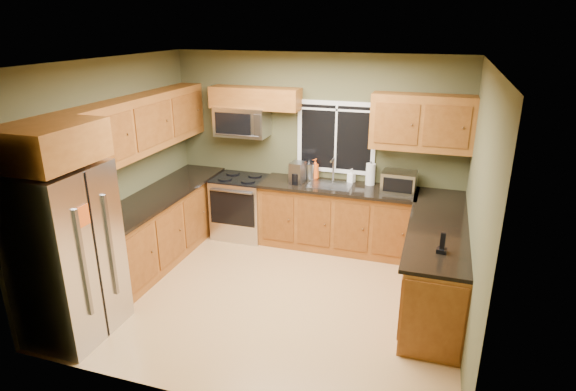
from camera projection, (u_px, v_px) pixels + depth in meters
The scene contains 29 objects.
floor at pixel (275, 294), 5.77m from camera, with size 4.20×4.20×0.00m, color tan.
ceiling at pixel (273, 62), 4.85m from camera, with size 4.20×4.20×0.00m, color white.
back_wall at pixel (315, 149), 6.92m from camera, with size 4.20×4.20×0.00m, color #4A4A2D.
front_wall at pixel (197, 261), 3.70m from camera, with size 4.20×4.20×0.00m, color #4A4A2D.
left_wall at pixel (113, 171), 5.91m from camera, with size 3.60×3.60×0.00m, color #4A4A2D.
right_wall at pixel (476, 210), 4.71m from camera, with size 3.60×3.60×0.00m, color #4A4A2D.
window at pixel (336, 137), 6.75m from camera, with size 1.12×0.03×1.02m.
base_cabinets_left at pixel (162, 227), 6.56m from camera, with size 0.60×2.65×0.90m, color brown.
countertop_left at pixel (160, 194), 6.39m from camera, with size 0.65×2.65×0.04m, color black.
base_cabinets_back at pixel (337, 218), 6.84m from camera, with size 2.17×0.60×0.90m, color brown.
countertop_back at pixel (338, 187), 6.66m from camera, with size 2.17×0.65×0.04m, color black.
base_cabinets_peninsula at pixel (436, 262), 5.59m from camera, with size 0.60×2.52×0.90m.
countertop_peninsula at pixel (438, 225), 5.44m from camera, with size 0.65×2.50×0.04m, color black.
upper_cabinets_left at pixel (143, 124), 6.12m from camera, with size 0.33×2.65×0.72m, color brown.
upper_cabinets_back_left at pixel (255, 98), 6.77m from camera, with size 1.30×0.33×0.30m, color brown.
upper_cabinets_back_right at pixel (422, 123), 6.19m from camera, with size 1.30×0.33×0.72m, color brown.
upper_cabinet_over_fridge at pixel (48, 144), 4.42m from camera, with size 0.72×0.90×0.38m, color brown.
refrigerator at pixel (67, 254), 4.80m from camera, with size 0.74×0.90×1.80m.
range at pixel (241, 206), 7.23m from camera, with size 0.76×0.69×0.94m.
microwave at pixel (242, 121), 6.92m from camera, with size 0.76×0.41×0.42m.
sink at pixel (330, 184), 6.70m from camera, with size 0.60×0.42×0.36m.
toaster_oven at pixel (399, 182), 6.39m from camera, with size 0.46×0.36×0.28m.
coffee_maker at pixel (297, 173), 6.74m from camera, with size 0.20×0.26×0.30m.
kettle at pixel (309, 170), 6.90m from camera, with size 0.20×0.20×0.29m.
paper_towel_roll at pixel (370, 174), 6.67m from camera, with size 0.14×0.14×0.33m.
soap_bottle_a at pixel (315, 169), 6.92m from camera, with size 0.11×0.12×0.30m, color #EA5816.
soap_bottle_b at pixel (351, 176), 6.78m from camera, with size 0.09×0.09×0.20m, color white.
soap_bottle_c at pixel (296, 172), 7.00m from camera, with size 0.13×0.13×0.17m, color white.
cordless_phone at pixel (442, 247), 4.72m from camera, with size 0.11×0.11×0.21m.
Camera 1 is at (1.68, -4.73, 3.09)m, focal length 30.00 mm.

